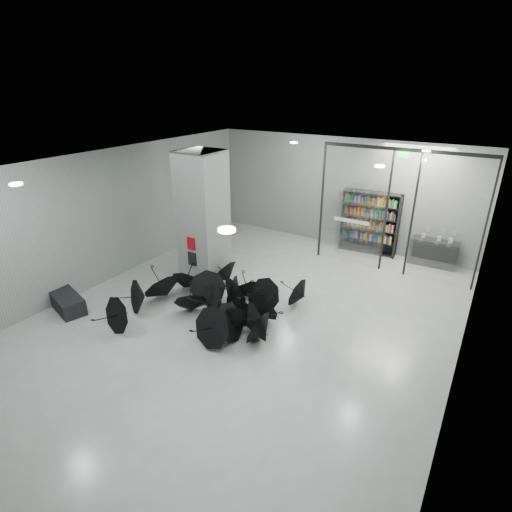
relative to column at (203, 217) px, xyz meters
The scene contains 10 objects.
room 3.31m from the column, 38.66° to the right, with size 14.00×14.02×4.01m.
column is the anchor object (origin of this frame).
fire_cabinet 0.90m from the column, 90.00° to the right, with size 0.28×0.04×0.38m, color #A50A07.
info_panel 1.31m from the column, 90.00° to the right, with size 0.30×0.03×0.42m, color black.
exit_sign 6.18m from the column, 33.96° to the left, with size 0.30×0.06×0.15m, color #0CE533.
glass_partition 6.02m from the column, 35.58° to the left, with size 5.06×0.08×4.00m.
bench 4.50m from the column, 118.89° to the right, with size 1.39×0.59×0.45m, color black.
bookshelf 6.13m from the column, 51.58° to the left, with size 2.05×0.41×2.25m, color black, non-canonical shape.
shop_counter 7.86m from the column, 38.42° to the left, with size 1.51×0.60×0.90m, color black.
umbrella_cluster 3.04m from the column, 44.19° to the right, with size 4.57×4.34×1.31m.
Camera 1 is at (5.01, -7.15, 5.81)m, focal length 28.36 mm.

